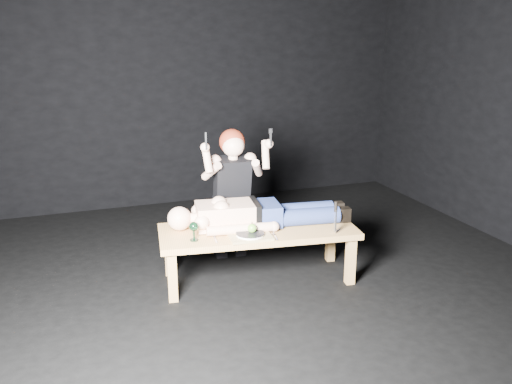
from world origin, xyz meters
TOP-DOWN VIEW (x-y plane):
  - ground at (0.00, 0.00)m, footprint 5.00×5.00m
  - back_wall at (0.00, 2.50)m, footprint 5.00×0.00m
  - table at (-0.09, 0.14)m, footprint 1.67×0.81m
  - lying_man at (-0.03, 0.22)m, footprint 1.57×0.66m
  - kneeling_woman at (-0.17, 0.66)m, footprint 0.71×0.78m
  - serving_tray at (-0.22, -0.03)m, footprint 0.35×0.26m
  - plate at (-0.22, -0.03)m, footprint 0.24×0.24m
  - apple at (-0.20, -0.02)m, footprint 0.07×0.07m
  - goblet at (-0.64, 0.06)m, footprint 0.08×0.08m
  - fork_flat at (-0.48, 0.03)m, footprint 0.04×0.17m
  - knife_flat at (-0.02, -0.07)m, footprint 0.05×0.17m
  - spoon_flat at (-0.06, 0.02)m, footprint 0.11×0.15m
  - carving_knife at (0.45, -0.16)m, footprint 0.04×0.04m

SIDE VIEW (x-z plane):
  - ground at x=0.00m, z-range 0.00..0.00m
  - table at x=-0.09m, z-range 0.00..0.45m
  - fork_flat at x=-0.48m, z-range 0.45..0.46m
  - knife_flat at x=-0.02m, z-range 0.45..0.46m
  - spoon_flat at x=-0.06m, z-range 0.45..0.46m
  - serving_tray at x=-0.22m, z-range 0.45..0.47m
  - plate at x=-0.22m, z-range 0.47..0.49m
  - apple at x=-0.20m, z-range 0.49..0.56m
  - goblet at x=-0.64m, z-range 0.45..0.60m
  - lying_man at x=-0.03m, z-range 0.45..0.70m
  - carving_knife at x=0.45m, z-range 0.45..0.72m
  - kneeling_woman at x=-0.17m, z-range 0.00..1.24m
  - back_wall at x=0.00m, z-range -1.00..4.00m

